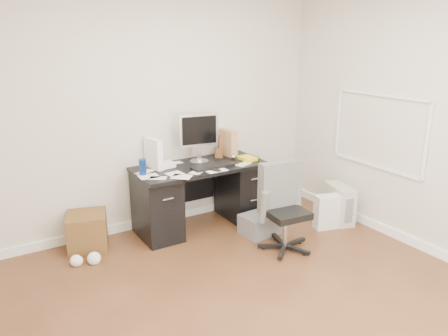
# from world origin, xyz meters

# --- Properties ---
(ground) EXTENTS (4.00, 4.00, 0.00)m
(ground) POSITION_xyz_m (0.00, 0.00, 0.00)
(ground) COLOR #4C2C18
(ground) RESTS_ON ground
(room_shell) EXTENTS (4.02, 4.02, 2.71)m
(room_shell) POSITION_xyz_m (0.03, 0.03, 1.66)
(room_shell) COLOR beige
(room_shell) RESTS_ON ground
(desk) EXTENTS (1.50, 0.70, 0.75)m
(desk) POSITION_xyz_m (0.30, 1.65, 0.40)
(desk) COLOR black
(desk) RESTS_ON ground
(loose_papers) EXTENTS (1.10, 0.60, 0.00)m
(loose_papers) POSITION_xyz_m (0.10, 1.60, 0.75)
(loose_papers) COLOR white
(loose_papers) RESTS_ON desk
(lcd_monitor) EXTENTS (0.50, 0.33, 0.58)m
(lcd_monitor) POSITION_xyz_m (0.34, 1.76, 1.04)
(lcd_monitor) COLOR #B3B3B8
(lcd_monitor) RESTS_ON desk
(keyboard) EXTENTS (0.50, 0.19, 0.03)m
(keyboard) POSITION_xyz_m (0.37, 1.50, 0.76)
(keyboard) COLOR black
(keyboard) RESTS_ON desk
(computer_mouse) EXTENTS (0.07, 0.07, 0.06)m
(computer_mouse) POSITION_xyz_m (0.76, 1.67, 0.78)
(computer_mouse) COLOR #B3B3B8
(computer_mouse) RESTS_ON desk
(travel_mug) EXTENTS (0.08, 0.08, 0.17)m
(travel_mug) POSITION_xyz_m (-0.39, 1.65, 0.84)
(travel_mug) COLOR navy
(travel_mug) RESTS_ON desk
(white_binder) EXTENTS (0.17, 0.31, 0.34)m
(white_binder) POSITION_xyz_m (-0.20, 1.81, 0.92)
(white_binder) COLOR white
(white_binder) RESTS_ON desk
(magazine_file) EXTENTS (0.17, 0.29, 0.32)m
(magazine_file) POSITION_xyz_m (0.79, 1.85, 0.91)
(magazine_file) COLOR #A67650
(magazine_file) RESTS_ON desk
(pen_cup) EXTENTS (0.15, 0.15, 0.27)m
(pen_cup) POSITION_xyz_m (0.65, 1.84, 0.88)
(pen_cup) COLOR #512C17
(pen_cup) RESTS_ON desk
(yellow_book) EXTENTS (0.18, 0.22, 0.04)m
(yellow_book) POSITION_xyz_m (0.90, 1.56, 0.77)
(yellow_book) COLOR yellow
(yellow_book) RESTS_ON desk
(paper_remote) EXTENTS (0.25, 0.20, 0.02)m
(paper_remote) POSITION_xyz_m (0.35, 1.39, 0.76)
(paper_remote) COLOR white
(paper_remote) RESTS_ON desk
(office_chair) EXTENTS (0.57, 0.57, 0.92)m
(office_chair) POSITION_xyz_m (0.77, 0.67, 0.46)
(office_chair) COLOR #4F514F
(office_chair) RESTS_ON ground
(pc_tower) EXTENTS (0.32, 0.49, 0.45)m
(pc_tower) POSITION_xyz_m (1.79, 0.90, 0.23)
(pc_tower) COLOR #B0A99F
(pc_tower) RESTS_ON ground
(shopping_bag) EXTENTS (0.34, 0.28, 0.40)m
(shopping_bag) POSITION_xyz_m (1.53, 0.83, 0.20)
(shopping_bag) COLOR silver
(shopping_bag) RESTS_ON ground
(wicker_basket) EXTENTS (0.49, 0.49, 0.39)m
(wicker_basket) POSITION_xyz_m (-1.00, 1.75, 0.20)
(wicker_basket) COLOR #4C3616
(wicker_basket) RESTS_ON ground
(desk_printer) EXTENTS (0.41, 0.35, 0.23)m
(desk_printer) POSITION_xyz_m (0.76, 1.11, 0.11)
(desk_printer) COLOR slate
(desk_printer) RESTS_ON ground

